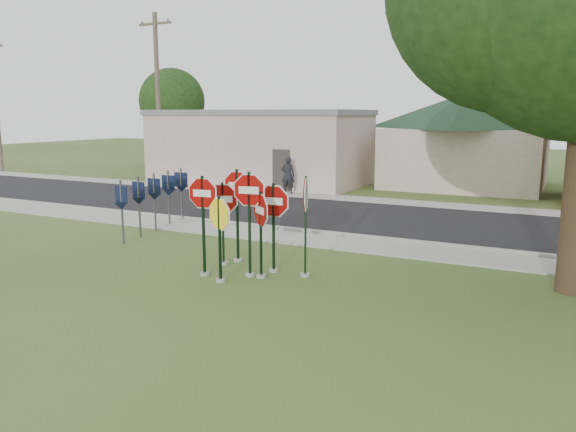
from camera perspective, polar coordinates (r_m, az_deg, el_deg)
The scene contains 19 objects.
ground at distance 13.31m, azimuth -7.90°, elevation -7.24°, with size 120.00×120.00×0.00m, color #38541F.
sidewalk_near at distance 17.92m, azimuth 2.19°, elevation -2.44°, with size 60.00×1.60×0.06m, color gray.
road at distance 22.00m, azimuth 7.12°, elevation -0.13°, with size 60.00×7.00×0.04m, color black.
sidewalk_far at distance 26.03m, azimuth 10.37°, elevation 1.44°, with size 60.00×1.60×0.06m, color gray.
curb at distance 18.80m, azimuth 3.47°, elevation -1.71°, with size 60.00×0.20×0.14m, color gray.
stop_sign_center at distance 13.73m, azimuth -3.95°, elevation 0.79°, with size 1.11×0.24×2.73m.
stop_sign_yellow at distance 13.41m, azimuth -6.97°, elevation -1.27°, with size 1.02×0.37×2.20m.
stop_sign_left at distance 13.95m, azimuth -8.62°, elevation 0.47°, with size 1.07×0.24×2.62m.
stop_sign_right at distance 13.66m, azimuth -2.78°, elevation -0.72°, with size 0.90×0.72×2.27m.
stop_sign_back_right at distance 14.13m, azimuth -1.48°, elevation 0.10°, with size 1.14×0.24×2.41m.
stop_sign_back_left at distance 15.18m, azimuth -5.18°, elevation 1.46°, with size 1.11×0.24×2.65m.
stop_sign_far_right at distance 13.70m, azimuth 1.80°, elevation 0.50°, with size 0.39×1.08×2.64m.
stop_sign_far_left at distance 14.93m, azimuth -6.65°, elevation 0.41°, with size 0.99×0.58×2.35m.
route_sign_row at distance 19.76m, azimuth -13.41°, elevation 2.01°, with size 1.43×4.63×2.00m.
building_stucco at distance 32.77m, azimuth -2.91°, elevation 7.13°, with size 12.20×6.20×4.20m.
building_house at distance 32.80m, azimuth 17.93°, elevation 9.27°, with size 11.60×11.60×6.20m.
utility_pole_near at distance 33.30m, azimuth -13.08°, elevation 11.78°, with size 2.20×0.26×9.50m.
bg_tree_left at distance 43.91m, azimuth -11.69°, elevation 11.32°, with size 4.90×4.90×7.35m.
pedestrian at distance 27.93m, azimuth 0.00°, elevation 4.16°, with size 0.67×0.44×1.83m, color black.
Camera 1 is at (7.32, -10.36, 4.01)m, focal length 35.00 mm.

